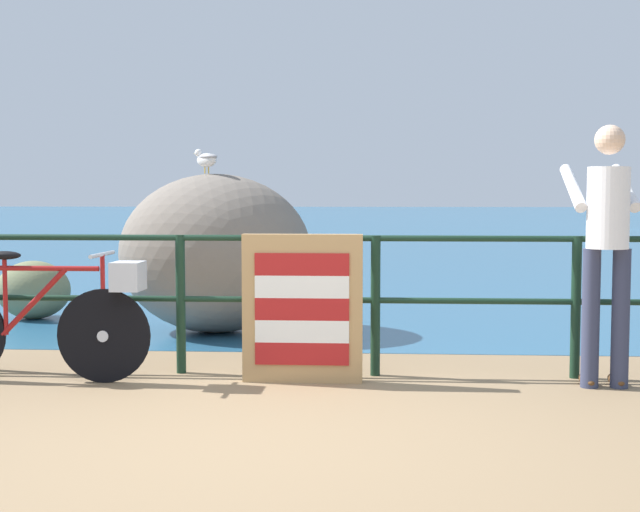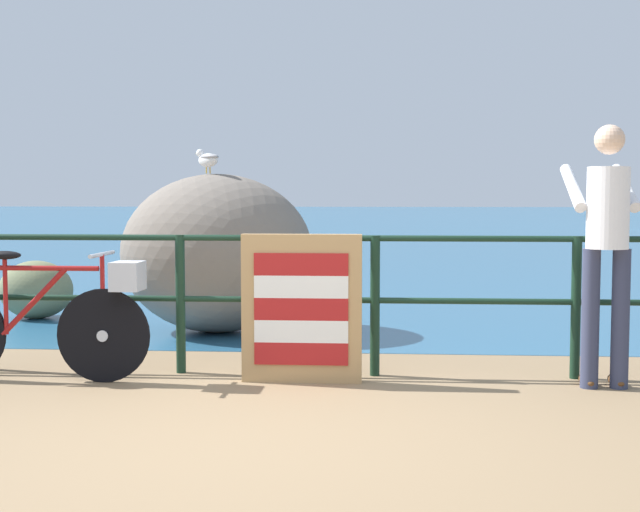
{
  "view_description": "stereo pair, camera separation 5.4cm",
  "coord_description": "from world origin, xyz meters",
  "px_view_note": "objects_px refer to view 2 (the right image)",
  "views": [
    {
      "loc": [
        0.7,
        -4.48,
        1.31
      ],
      "look_at": [
        0.29,
        2.11,
        0.84
      ],
      "focal_mm": 48.23,
      "sensor_mm": 36.0,
      "label": 1
    },
    {
      "loc": [
        0.75,
        -4.48,
        1.31
      ],
      "look_at": [
        0.29,
        2.11,
        0.84
      ],
      "focal_mm": 48.23,
      "sensor_mm": 36.0,
      "label": 2
    }
  ],
  "objects_px": {
    "person_at_railing": "(606,242)",
    "breakwater_boulder_left": "(36,290)",
    "bicycle": "(52,316)",
    "folded_deckchair_stack": "(302,308)",
    "breakwater_boulder_main": "(217,253)",
    "seagull": "(208,159)"
  },
  "relations": [
    {
      "from": "seagull",
      "to": "breakwater_boulder_left",
      "type": "bearing_deg",
      "value": 18.56
    },
    {
      "from": "breakwater_boulder_main",
      "to": "breakwater_boulder_left",
      "type": "xyz_separation_m",
      "value": [
        -2.09,
        0.74,
        -0.45
      ]
    },
    {
      "from": "person_at_railing",
      "to": "breakwater_boulder_main",
      "type": "bearing_deg",
      "value": 54.05
    },
    {
      "from": "person_at_railing",
      "to": "breakwater_boulder_left",
      "type": "xyz_separation_m",
      "value": [
        -5.17,
        2.92,
        -0.68
      ]
    },
    {
      "from": "person_at_railing",
      "to": "breakwater_boulder_left",
      "type": "bearing_deg",
      "value": 59.94
    },
    {
      "from": "bicycle",
      "to": "breakwater_boulder_main",
      "type": "bearing_deg",
      "value": 72.61
    },
    {
      "from": "folded_deckchair_stack",
      "to": "breakwater_boulder_main",
      "type": "distance_m",
      "value": 2.4
    },
    {
      "from": "folded_deckchair_stack",
      "to": "breakwater_boulder_main",
      "type": "relative_size",
      "value": 0.57
    },
    {
      "from": "person_at_railing",
      "to": "breakwater_boulder_main",
      "type": "relative_size",
      "value": 0.97
    },
    {
      "from": "bicycle",
      "to": "person_at_railing",
      "type": "height_order",
      "value": "person_at_railing"
    },
    {
      "from": "bicycle",
      "to": "folded_deckchair_stack",
      "type": "height_order",
      "value": "folded_deckchair_stack"
    },
    {
      "from": "breakwater_boulder_left",
      "to": "person_at_railing",
      "type": "bearing_deg",
      "value": -29.49
    },
    {
      "from": "bicycle",
      "to": "seagull",
      "type": "bearing_deg",
      "value": 73.48
    },
    {
      "from": "bicycle",
      "to": "person_at_railing",
      "type": "distance_m",
      "value": 3.86
    },
    {
      "from": "folded_deckchair_stack",
      "to": "breakwater_boulder_left",
      "type": "distance_m",
      "value": 4.25
    },
    {
      "from": "person_at_railing",
      "to": "seagull",
      "type": "bearing_deg",
      "value": 55.66
    },
    {
      "from": "person_at_railing",
      "to": "seagull",
      "type": "height_order",
      "value": "person_at_railing"
    },
    {
      "from": "bicycle",
      "to": "breakwater_boulder_left",
      "type": "distance_m",
      "value": 3.29
    },
    {
      "from": "breakwater_boulder_main",
      "to": "breakwater_boulder_left",
      "type": "bearing_deg",
      "value": 160.6
    },
    {
      "from": "folded_deckchair_stack",
      "to": "breakwater_boulder_left",
      "type": "relative_size",
      "value": 1.34
    },
    {
      "from": "person_at_railing",
      "to": "breakwater_boulder_left",
      "type": "height_order",
      "value": "person_at_railing"
    },
    {
      "from": "breakwater_boulder_left",
      "to": "seagull",
      "type": "xyz_separation_m",
      "value": [
        2.02,
        -0.82,
        1.34
      ]
    }
  ]
}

